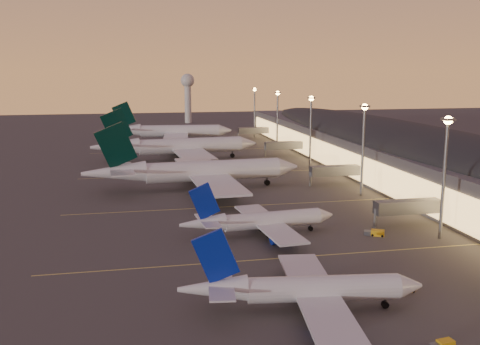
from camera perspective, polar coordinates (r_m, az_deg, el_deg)
name	(u,v)px	position (r m, az deg, el deg)	size (l,w,h in m)	color
ground	(275,250)	(107.23, 3.75, -8.21)	(700.00, 700.00, 0.00)	#413E3C
airliner_narrow_south	(302,289)	(80.78, 6.65, -12.28)	(36.48, 32.81, 13.02)	silver
airliner_narrow_north	(259,221)	(114.94, 2.08, -5.20)	(34.66, 31.08, 12.37)	silver
airliner_wide_near	(195,172)	(158.83, -4.82, 0.08)	(64.79, 59.05, 20.73)	silver
airliner_wide_mid	(177,146)	(211.54, -6.77, 2.78)	(65.51, 59.87, 20.95)	silver
airliner_wide_far	(169,131)	(267.18, -7.57, 4.39)	(62.43, 57.14, 19.97)	silver
terminal_building	(393,146)	(193.68, 15.97, 2.69)	(56.35, 255.00, 17.46)	#4D4C52
light_masts	(331,125)	(175.30, 9.68, 5.02)	(2.20, 217.20, 25.90)	slate
radar_tower	(188,90)	(359.85, -5.60, 8.77)	(9.00, 9.00, 32.50)	silver
lane_markings	(236,202)	(144.62, -0.39, -3.12)	(90.00, 180.36, 0.00)	#D8C659
baggage_tug_a	(443,344)	(76.53, 20.83, -16.77)	(3.37, 1.74, 0.96)	gold
baggage_tug_b	(404,289)	(91.59, 17.06, -11.78)	(3.72, 1.80, 1.08)	gold
baggage_tug_c	(375,233)	(119.19, 14.22, -6.26)	(4.47, 3.49, 1.26)	gold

